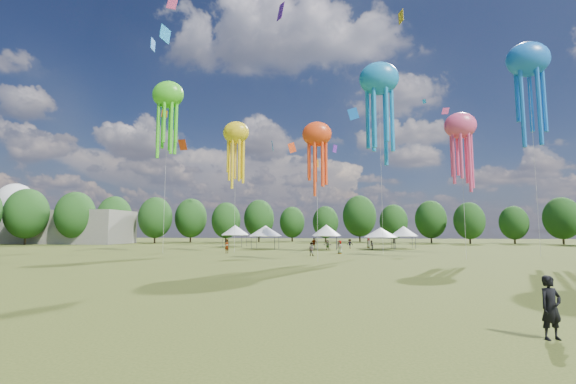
# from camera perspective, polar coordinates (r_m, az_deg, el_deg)

# --- Properties ---
(ground) EXTENTS (300.00, 300.00, 0.00)m
(ground) POSITION_cam_1_polar(r_m,az_deg,el_deg) (13.74, 4.16, -18.71)
(ground) COLOR #384416
(ground) RESTS_ON ground
(observer_main) EXTENTS (0.76, 0.62, 1.79)m
(observer_main) POSITION_cam_1_polar(r_m,az_deg,el_deg) (13.62, 34.59, -13.99)
(observer_main) COLOR black
(observer_main) RESTS_ON ground
(spectator_near) EXTENTS (0.99, 0.90, 1.67)m
(spectator_near) POSITION_cam_1_polar(r_m,az_deg,el_deg) (47.70, 3.50, -8.52)
(spectator_near) COLOR gray
(spectator_near) RESTS_ON ground
(spectators_far) EXTENTS (21.33, 21.96, 1.93)m
(spectators_far) POSITION_cam_1_polar(r_m,az_deg,el_deg) (63.71, 6.81, -7.78)
(spectators_far) COLOR gray
(spectators_far) RESTS_ON ground
(festival_tents) EXTENTS (36.56, 13.06, 4.23)m
(festival_tents) POSITION_cam_1_polar(r_m,az_deg,el_deg) (68.12, 4.07, -5.83)
(festival_tents) COLOR #47474C
(festival_tents) RESTS_ON ground
(show_kites) EXTENTS (53.70, 17.92, 27.21)m
(show_kites) POSITION_cam_1_polar(r_m,az_deg,el_deg) (53.24, 10.65, 12.39)
(show_kites) COLOR yellow
(show_kites) RESTS_ON ground
(small_kites) EXTENTS (78.55, 55.95, 45.27)m
(small_kites) POSITION_cam_1_polar(r_m,az_deg,el_deg) (63.79, 8.29, 19.57)
(small_kites) COLOR yellow
(small_kites) RESTS_ON ground
(treeline) EXTENTS (201.57, 95.24, 13.43)m
(treeline) POSITION_cam_1_polar(r_m,az_deg,el_deg) (76.11, 4.92, -3.21)
(treeline) COLOR #38281C
(treeline) RESTS_ON ground
(hangar) EXTENTS (40.00, 12.00, 8.00)m
(hangar) POSITION_cam_1_polar(r_m,az_deg,el_deg) (112.36, -32.03, -4.48)
(hangar) COLOR gray
(hangar) RESTS_ON ground
(radome) EXTENTS (9.00, 9.00, 16.00)m
(radome) POSITION_cam_1_polar(r_m,az_deg,el_deg) (127.78, -35.59, -1.65)
(radome) COLOR white
(radome) RESTS_ON ground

